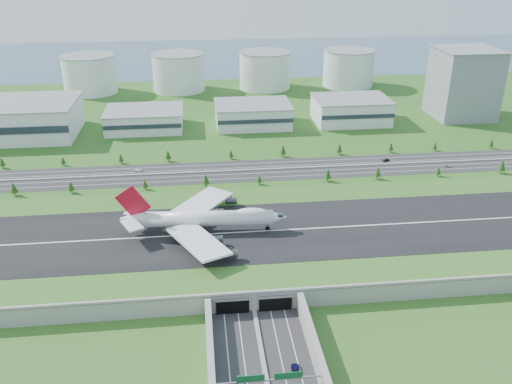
{
  "coord_description": "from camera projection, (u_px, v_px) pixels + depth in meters",
  "views": [
    {
      "loc": [
        -18.77,
        -224.3,
        133.49
      ],
      "look_at": [
        10.28,
        35.0,
        12.62
      ],
      "focal_mm": 38.0,
      "sensor_mm": 36.0,
      "label": 1
    }
  ],
  "objects": [
    {
      "name": "ground",
      "position": [
        243.0,
        247.0,
        260.27
      ],
      "size": [
        1200.0,
        1200.0,
        0.0
      ],
      "primitive_type": "plane",
      "color": "#27541A",
      "rests_on": "ground"
    },
    {
      "name": "airfield_deck",
      "position": [
        243.0,
        240.0,
        258.46
      ],
      "size": [
        520.0,
        100.0,
        9.2
      ],
      "color": "gray",
      "rests_on": "ground"
    },
    {
      "name": "sign_gantry_near",
      "position": [
        269.0,
        381.0,
        171.64
      ],
      "size": [
        38.7,
        0.7,
        9.8
      ],
      "color": "gray",
      "rests_on": "ground"
    },
    {
      "name": "north_expressway",
      "position": [
        230.0,
        171.0,
        345.91
      ],
      "size": [
        560.0,
        36.0,
        0.12
      ],
      "primitive_type": "cube",
      "color": "#28282B",
      "rests_on": "ground"
    },
    {
      "name": "tree_row",
      "position": [
        256.0,
        164.0,
        345.02
      ],
      "size": [
        500.69,
        48.69,
        8.39
      ],
      "color": "#3D2819",
      "rests_on": "ground"
    },
    {
      "name": "hangar_mid_a",
      "position": [
        145.0,
        119.0,
        422.38
      ],
      "size": [
        58.0,
        42.0,
        15.0
      ],
      "primitive_type": "cube",
      "color": "silver",
      "rests_on": "ground"
    },
    {
      "name": "hangar_mid_b",
      "position": [
        253.0,
        115.0,
        430.55
      ],
      "size": [
        58.0,
        42.0,
        17.0
      ],
      "primitive_type": "cube",
      "color": "silver",
      "rests_on": "ground"
    },
    {
      "name": "hangar_mid_c",
      "position": [
        351.0,
        110.0,
        438.21
      ],
      "size": [
        58.0,
        42.0,
        19.0
      ],
      "primitive_type": "cube",
      "color": "silver",
      "rests_on": "ground"
    },
    {
      "name": "office_tower",
      "position": [
        463.0,
        84.0,
        444.76
      ],
      "size": [
        46.0,
        46.0,
        55.0
      ],
      "primitive_type": "cube",
      "color": "gray",
      "rests_on": "ground"
    },
    {
      "name": "fuel_tank_a",
      "position": [
        90.0,
        74.0,
        520.32
      ],
      "size": [
        50.0,
        50.0,
        35.0
      ],
      "primitive_type": "cylinder",
      "color": "silver",
      "rests_on": "ground"
    },
    {
      "name": "fuel_tank_b",
      "position": [
        179.0,
        72.0,
        528.91
      ],
      "size": [
        50.0,
        50.0,
        35.0
      ],
      "primitive_type": "cylinder",
      "color": "silver",
      "rests_on": "ground"
    },
    {
      "name": "fuel_tank_c",
      "position": [
        265.0,
        70.0,
        537.5
      ],
      "size": [
        50.0,
        50.0,
        35.0
      ],
      "primitive_type": "cylinder",
      "color": "silver",
      "rests_on": "ground"
    },
    {
      "name": "fuel_tank_d",
      "position": [
        348.0,
        68.0,
        546.09
      ],
      "size": [
        50.0,
        50.0,
        35.0
      ],
      "primitive_type": "cylinder",
      "color": "silver",
      "rests_on": "ground"
    },
    {
      "name": "bay_water",
      "position": [
        209.0,
        56.0,
        693.08
      ],
      "size": [
        1200.0,
        260.0,
        0.06
      ],
      "primitive_type": "cube",
      "color": "#3A5470",
      "rests_on": "ground"
    },
    {
      "name": "boeing_747",
      "position": [
        204.0,
        218.0,
        255.15
      ],
      "size": [
        80.06,
        75.46,
        24.74
      ],
      "rotation": [
        0.0,
        0.0,
        -0.07
      ],
      "color": "silver",
      "rests_on": "airfield_deck"
    },
    {
      "name": "car_0",
      "position": [
        240.0,
        381.0,
        179.86
      ],
      "size": [
        1.94,
        4.62,
        1.56
      ],
      "primitive_type": "imported",
      "rotation": [
        0.0,
        0.0,
        0.02
      ],
      "color": "silver",
      "rests_on": "ground"
    },
    {
      "name": "car_2",
      "position": [
        295.0,
        369.0,
        184.65
      ],
      "size": [
        3.48,
        6.39,
        1.7
      ],
      "primitive_type": "imported",
      "rotation": [
        0.0,
        0.0,
        3.03
      ],
      "color": "#0F0B37",
      "rests_on": "ground"
    },
    {
      "name": "car_5",
      "position": [
        386.0,
        160.0,
        361.52
      ],
      "size": [
        5.1,
        2.83,
        1.59
      ],
      "primitive_type": "imported",
      "rotation": [
        0.0,
        0.0,
        -1.32
      ],
      "color": "black",
      "rests_on": "ground"
    },
    {
      "name": "car_6",
      "position": [
        448.0,
        166.0,
        352.52
      ],
      "size": [
        5.8,
        3.84,
        1.48
      ],
      "primitive_type": "imported",
      "rotation": [
        0.0,
        0.0,
        1.29
      ],
      "color": "silver",
      "rests_on": "ground"
    },
    {
      "name": "car_7",
      "position": [
        137.0,
        170.0,
        345.68
      ],
      "size": [
        5.89,
        4.04,
        1.58
      ],
      "primitive_type": "imported",
      "rotation": [
        0.0,
        0.0,
        -1.94
      ],
      "color": "white",
      "rests_on": "ground"
    }
  ]
}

